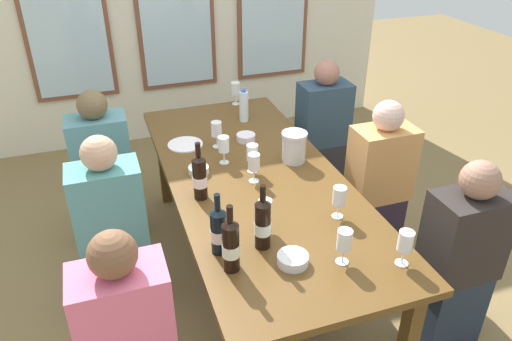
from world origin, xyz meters
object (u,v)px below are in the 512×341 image
object	(u,v)px
wine_bottle_0	(231,245)
seated_person_1	(459,261)
wine_bottle_3	(200,177)
seated_person_2	(104,172)
wine_glass_4	(216,130)
wine_glass_5	(224,145)
tasting_bowl_0	(246,137)
wine_bottle_2	(263,223)
tasting_bowl_1	(293,259)
seated_person_5	(378,186)
wine_bottle_1	(219,230)
wine_glass_7	(265,210)
dining_table	(255,186)
seated_person_3	(322,133)
seated_person_4	(113,230)
white_plate_0	(185,144)
metal_pitcher	(294,147)
wine_glass_3	(252,154)
tasting_bowl_2	(199,170)
wine_glass_6	(405,243)
wine_glass_0	(339,197)
water_bottle	(244,106)
wine_glass_2	(236,90)
wine_glass_8	(344,241)

from	to	relation	value
wine_bottle_0	seated_person_1	distance (m)	1.24
wine_bottle_3	seated_person_2	distance (m)	1.03
wine_glass_4	wine_glass_5	bearing A→B (deg)	-93.68
wine_glass_5	tasting_bowl_0	bearing A→B (deg)	48.49
wine_bottle_2	wine_glass_5	world-z (taller)	wine_bottle_2
tasting_bowl_1	seated_person_5	bearing A→B (deg)	39.19
wine_bottle_1	wine_glass_7	size ratio (longest dim) A/B	1.78
wine_bottle_0	wine_glass_4	world-z (taller)	wine_bottle_0
dining_table	seated_person_2	distance (m)	1.11
dining_table	seated_person_3	size ratio (longest dim) A/B	2.07
seated_person_3	seated_person_4	distance (m)	1.83
tasting_bowl_0	seated_person_1	world-z (taller)	seated_person_1
seated_person_5	dining_table	bearing A→B (deg)	178.14
white_plate_0	seated_person_5	xyz separation A→B (m)	(1.13, -0.55, -0.22)
metal_pitcher	wine_glass_5	bearing A→B (deg)	164.41
wine_bottle_0	seated_person_3	bearing A→B (deg)	52.07
wine_bottle_3	wine_glass_3	xyz separation A→B (m)	(0.35, 0.18, -0.01)
seated_person_5	tasting_bowl_0	bearing A→B (deg)	146.40
metal_pitcher	tasting_bowl_2	distance (m)	0.59
seated_person_3	wine_bottle_3	bearing A→B (deg)	-142.10
dining_table	tasting_bowl_2	size ratio (longest dim) A/B	19.10
seated_person_2	seated_person_4	world-z (taller)	same
dining_table	wine_glass_6	bearing A→B (deg)	-68.20
wine_glass_0	wine_glass_5	size ratio (longest dim) A/B	1.00
tasting_bowl_2	dining_table	bearing A→B (deg)	-25.36
tasting_bowl_0	water_bottle	xyz separation A→B (m)	(0.08, 0.30, 0.09)
tasting_bowl_2	wine_glass_3	size ratio (longest dim) A/B	0.69
wine_glass_2	seated_person_2	world-z (taller)	seated_person_2
wine_glass_3	seated_person_3	world-z (taller)	seated_person_3
seated_person_2	wine_bottle_2	bearing A→B (deg)	-63.74
wine_glass_5	wine_bottle_1	bearing A→B (deg)	-107.19
wine_glass_0	wine_glass_3	bearing A→B (deg)	114.60
tasting_bowl_2	seated_person_1	world-z (taller)	seated_person_1
wine_bottle_2	wine_glass_0	world-z (taller)	wine_bottle_2
wine_glass_8	dining_table	bearing A→B (deg)	98.62
wine_bottle_1	seated_person_4	size ratio (longest dim) A/B	0.28
dining_table	wine_bottle_2	xyz separation A→B (m)	(-0.17, -0.61, 0.20)
wine_glass_2	seated_person_2	bearing A→B (deg)	-160.61
wine_glass_0	wine_glass_4	distance (m)	1.03
wine_glass_8	seated_person_3	distance (m)	1.82
wine_glass_0	tasting_bowl_2	bearing A→B (deg)	130.84
tasting_bowl_2	wine_glass_8	world-z (taller)	wine_glass_8
seated_person_3	wine_glass_5	bearing A→B (deg)	-148.49
tasting_bowl_1	seated_person_3	distance (m)	1.84
tasting_bowl_1	wine_glass_4	distance (m)	1.22
dining_table	wine_glass_7	xyz separation A→B (m)	(-0.12, -0.50, 0.19)
tasting_bowl_2	water_bottle	distance (m)	0.79
water_bottle	wine_glass_2	distance (m)	0.33
wine_glass_0	wine_glass_3	size ratio (longest dim) A/B	1.00
white_plate_0	seated_person_2	size ratio (longest dim) A/B	0.21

